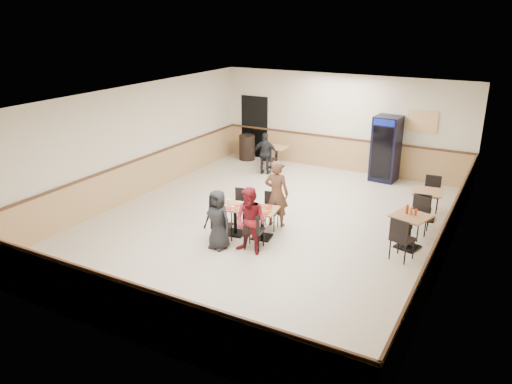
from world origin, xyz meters
The scene contains 20 objects.
ground centered at (0.00, 0.00, 0.00)m, with size 10.00×10.00×0.00m, color beige.
room_shell centered at (1.78, 2.55, 0.58)m, with size 10.00×10.00×10.00m.
main_table centered at (-0.09, -0.79, 0.46)m, with size 1.37×0.85×0.69m.
main_chairs centered at (-0.13, -0.79, 0.43)m, with size 1.37×1.67×0.87m.
diner_woman_left centered at (-0.36, -1.62, 0.65)m, with size 0.64×0.41×1.30m, color black.
diner_woman_right centered at (0.36, -1.50, 0.72)m, with size 0.70×0.54×1.43m, color maroon.
diner_man_opposite centered at (0.19, 0.05, 0.79)m, with size 0.58×0.38×1.58m, color brown.
lone_diner centered at (-1.86, 3.43, 0.65)m, with size 0.76×0.32×1.31m, color black.
tabletop_clutter centered at (-0.07, -0.84, 0.71)m, with size 1.14×0.69×0.12m.
side_table_near centered at (3.20, 0.32, 0.50)m, with size 0.87×0.87×0.75m.
side_table_near_chair_south centered at (3.20, -0.27, 0.47)m, with size 0.44×0.44×0.95m, color black, non-canonical shape.
side_table_near_chair_north centered at (3.20, 0.92, 0.47)m, with size 0.44×0.44×0.95m, color black, non-canonical shape.
side_table_far centered at (3.22, 2.12, 0.48)m, with size 0.74×0.74×0.72m.
side_table_far_chair_south centered at (3.22, 1.54, 0.46)m, with size 0.42×0.42×0.92m, color black, non-canonical shape.
side_table_far_chair_north centered at (3.22, 2.70, 0.46)m, with size 0.42×0.42×0.92m, color black, non-canonical shape.
condiment_caddy centered at (3.17, 0.37, 0.84)m, with size 0.23×0.06×0.20m.
back_table centered at (-1.86, 4.20, 0.45)m, with size 0.64×0.64×0.68m.
back_table_chair_lone centered at (-1.86, 3.65, 0.43)m, with size 0.40×0.40×0.87m, color black, non-canonical shape.
pepsi_cooler centered at (1.52, 4.59, 0.97)m, with size 0.78×0.79×1.93m.
trash_bin centered at (-3.15, 4.55, 0.42)m, with size 0.53×0.53×0.84m, color black.
Camera 1 is at (4.96, -9.70, 4.78)m, focal length 35.00 mm.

